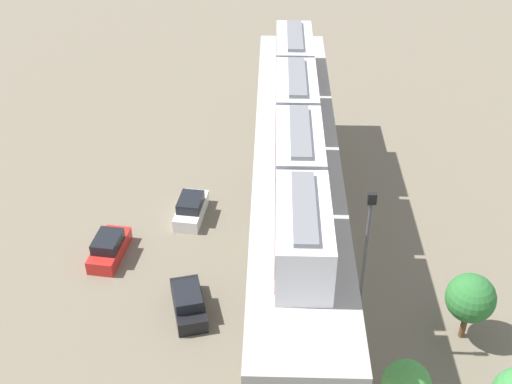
# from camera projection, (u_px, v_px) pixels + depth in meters

# --- Properties ---
(ground_plane) EXTENTS (120.00, 120.00, 0.00)m
(ground_plane) POSITION_uv_depth(u_px,v_px,m) (292.00, 250.00, 45.27)
(ground_plane) COLOR #706654
(viaduct) EXTENTS (5.20, 35.80, 8.46)m
(viaduct) POSITION_uv_depth(u_px,v_px,m) (295.00, 171.00, 41.51)
(viaduct) COLOR #A8A59E
(viaduct) RESTS_ON ground
(train) EXTENTS (2.64, 27.45, 3.24)m
(train) POSITION_uv_depth(u_px,v_px,m) (297.00, 126.00, 39.26)
(train) COLOR silver
(train) RESTS_ON viaduct
(parked_car_red) EXTENTS (2.32, 4.40, 1.76)m
(parked_car_red) POSITION_uv_depth(u_px,v_px,m) (109.00, 248.00, 44.26)
(parked_car_red) COLOR red
(parked_car_red) RESTS_ON ground
(parked_car_white) EXTENTS (2.27, 4.38, 1.76)m
(parked_car_white) POSITION_uv_depth(u_px,v_px,m) (191.00, 209.00, 47.94)
(parked_car_white) COLOR white
(parked_car_white) RESTS_ON ground
(parked_car_black) EXTENTS (2.78, 4.51, 1.76)m
(parked_car_black) POSITION_uv_depth(u_px,v_px,m) (188.00, 302.00, 40.00)
(parked_car_black) COLOR black
(parked_car_black) RESTS_ON ground
(tree_near_viaduct) EXTENTS (2.46, 2.46, 4.16)m
(tree_near_viaduct) POSITION_uv_depth(u_px,v_px,m) (406.00, 384.00, 32.31)
(tree_near_viaduct) COLOR brown
(tree_near_viaduct) RESTS_ON ground
(tree_mid_lot) EXTENTS (2.85, 2.85, 4.53)m
(tree_mid_lot) POSITION_uv_depth(u_px,v_px,m) (471.00, 298.00, 37.00)
(tree_mid_lot) COLOR brown
(tree_mid_lot) RESTS_ON ground
(signal_post) EXTENTS (0.44, 0.28, 11.06)m
(signal_post) POSITION_uv_depth(u_px,v_px,m) (363.00, 271.00, 34.46)
(signal_post) COLOR #4C4C51
(signal_post) RESTS_ON ground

